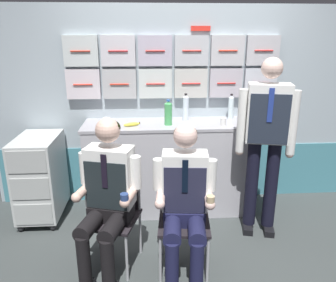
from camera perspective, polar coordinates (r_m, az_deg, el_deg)
name	(u,v)px	position (r m, az deg, el deg)	size (l,w,h in m)	color
ground	(199,275)	(2.92, 5.43, -21.90)	(4.80, 4.80, 0.04)	#363C3B
galley_bulkhead	(182,106)	(3.69, 2.41, 5.98)	(4.20, 0.14, 2.15)	#A1AFB8
galley_counter	(171,167)	(3.58, 0.46, -4.46)	(1.80, 0.53, 0.98)	#AFADB5
service_trolley	(40,176)	(3.66, -21.06, -5.56)	(0.40, 0.65, 0.88)	black
folding_chair_left	(116,204)	(2.83, -8.99, -10.59)	(0.49, 0.49, 0.83)	#A8AAAF
crew_member_left	(107,192)	(2.62, -10.42, -8.67)	(0.52, 0.67, 1.26)	black
folding_chair_right	(184,207)	(2.75, 2.76, -11.26)	(0.44, 0.44, 0.83)	#A8AAAF
crew_member_right	(185,199)	(2.54, 2.88, -9.87)	(0.48, 0.62, 1.22)	black
crew_member_standing	(266,134)	(3.14, 16.49, 1.22)	(0.52, 0.32, 1.67)	black
water_bottle_short	(231,107)	(3.65, 10.75, 5.75)	(0.06, 0.06, 0.27)	silver
water_bottle_blue_cap	(168,113)	(3.33, 0.05, 4.82)	(0.08, 0.08, 0.26)	#46A55A
water_bottle_tall	(186,108)	(3.53, 3.04, 5.76)	(0.06, 0.06, 0.28)	silver
coffee_cup_spare	(223,122)	(3.38, 9.43, 3.32)	(0.06, 0.06, 0.07)	silver
coffee_cup_white	(106,121)	(3.44, -10.57, 3.46)	(0.06, 0.06, 0.07)	white
snack_banana	(132,124)	(3.32, -6.25, 2.87)	(0.17, 0.10, 0.04)	yellow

